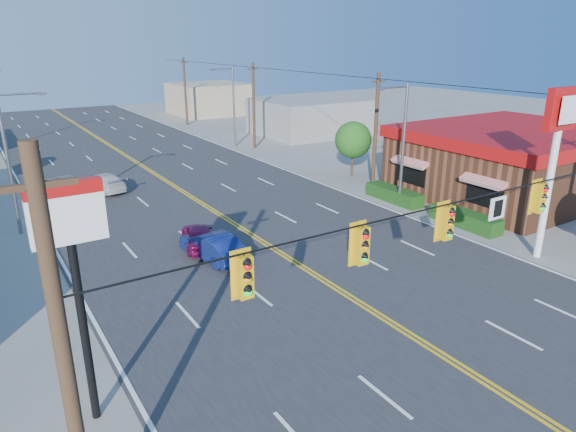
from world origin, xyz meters
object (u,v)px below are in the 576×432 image
kfc (512,161)px  car_white (104,183)px  signal_span (468,232)px  car_blue (213,247)px  kfc_pylon (557,140)px  car_magenta (199,237)px  car_silver (66,183)px  pizza_hut_sign (73,256)px

kfc → car_white: 29.52m
signal_span → car_blue: 13.64m
signal_span → kfc: size_ratio=1.49×
signal_span → car_blue: (-3.12, 12.60, -4.19)m
car_blue → signal_span: bearing=95.3°
signal_span → car_white: bearing=99.4°
kfc → kfc_pylon: (-8.90, -8.00, 3.66)m
car_magenta → car_silver: size_ratio=0.94×
car_blue → car_silver: (-3.82, 17.26, -0.13)m
car_blue → car_white: 15.58m
car_blue → car_silver: bearing=-86.2°
kfc → car_blue: size_ratio=3.84×
car_silver → kfc_pylon: bearing=112.6°
signal_span → car_white: 28.81m
signal_span → kfc_pylon: (11.12, 4.00, 1.16)m
kfc → pizza_hut_sign: size_ratio=2.38×
kfc_pylon → car_magenta: (-14.24, 10.34, -5.39)m
signal_span → car_silver: 30.97m
car_magenta → car_silver: bearing=-61.2°
signal_span → car_magenta: bearing=102.3°
pizza_hut_sign → car_white: bearing=75.5°
kfc_pylon → car_blue: size_ratio=2.00×
car_white → car_silver: bearing=-49.6°
kfc_pylon → car_silver: bearing=124.9°
pizza_hut_sign → car_white: size_ratio=1.53×
pizza_hut_sign → car_blue: size_ratio=1.61×
pizza_hut_sign → signal_span: bearing=-20.2°
kfc_pylon → car_white: size_ratio=1.90×
kfc_pylon → kfc: bearing=42.0°
kfc → car_magenta: (-23.14, 2.34, -1.73)m
signal_span → pizza_hut_sign: signal_span is taller
kfc_pylon → pizza_hut_sign: bearing=180.0°
signal_span → car_magenta: (-3.12, 14.34, -4.23)m
kfc → pizza_hut_sign: (-30.90, -8.00, 2.80)m
kfc → car_magenta: bearing=174.2°
car_white → kfc_pylon: bearing=111.1°
kfc → car_white: kfc is taller
car_blue → car_white: (-1.53, 15.51, -0.05)m
kfc_pylon → car_silver: kfc_pylon is taller
car_magenta → car_silver: 15.99m
kfc → car_white: size_ratio=3.65×
kfc_pylon → car_white: kfc_pylon is taller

